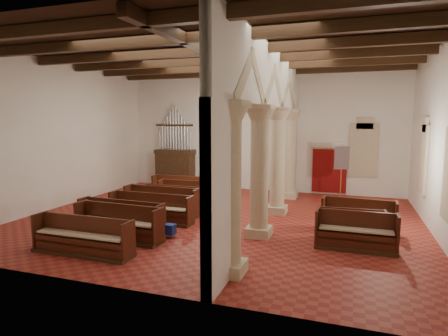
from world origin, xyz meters
TOP-DOWN VIEW (x-y plane):
  - floor at (0.00, 0.00)m, footprint 14.00×14.00m
  - ceiling at (0.00, 0.00)m, footprint 14.00×14.00m
  - wall_back at (0.00, 6.00)m, footprint 14.00×0.02m
  - wall_front at (0.00, -6.00)m, footprint 14.00×0.02m
  - wall_left at (-7.00, 0.00)m, footprint 0.02×12.00m
  - wall_right at (7.00, 0.00)m, footprint 0.02×12.00m
  - ceiling_beams at (0.00, 0.00)m, footprint 13.80×11.80m
  - arcade at (1.80, 0.00)m, footprint 0.90×11.90m
  - window_right_b at (6.98, 2.50)m, footprint 0.03×1.00m
  - window_back at (5.00, 5.98)m, footprint 1.00×0.03m
  - pipe_organ at (-4.50, 5.50)m, footprint 2.10×0.85m
  - lectern at (-1.50, 5.49)m, footprint 0.56×0.57m
  - dossal_curtain at (3.50, 5.92)m, footprint 1.80×0.07m
  - processional_banner at (4.09, 3.61)m, footprint 0.60×0.77m
  - hymnal_box_a at (-1.57, -4.46)m, footprint 0.34×0.29m
  - hymnal_box_b at (-0.78, -2.51)m, footprint 0.34×0.29m
  - hymnal_box_c at (0.27, -0.52)m, footprint 0.36×0.33m
  - tube_heater_a at (-2.04, -4.50)m, footprint 1.03×0.44m
  - tube_heater_b at (-1.33, -2.76)m, footprint 0.82×0.40m
  - nave_pew_0 at (-2.38, -4.54)m, footprint 2.96×0.69m
  - nave_pew_1 at (-2.16, -3.19)m, footprint 2.89×0.85m
  - nave_pew_2 at (-2.64, -2.36)m, footprint 3.09×0.78m
  - nave_pew_3 at (-2.24, -1.12)m, footprint 3.15×0.71m
  - nave_pew_4 at (-2.33, -0.14)m, footprint 2.98×0.77m
  - nave_pew_5 at (-2.19, 0.76)m, footprint 2.93×0.66m
  - nave_pew_6 at (-2.07, 1.73)m, footprint 2.60×0.76m
  - nave_pew_7 at (-2.53, 2.67)m, footprint 3.30×0.78m
  - aisle_pew_0 at (4.66, -1.77)m, footprint 2.21×0.72m
  - aisle_pew_1 at (4.53, -1.09)m, footprint 2.01×0.76m
  - aisle_pew_2 at (4.75, -0.19)m, footprint 2.31×0.88m

SIDE VIEW (x-z plane):
  - floor at x=0.00m, z-range 0.00..0.00m
  - tube_heater_a at x=-2.04m, z-range 0.11..0.21m
  - tube_heater_b at x=-1.33m, z-range 0.12..0.20m
  - hymnal_box_c at x=0.27m, z-range 0.10..0.40m
  - hymnal_box_a at x=-1.57m, z-range 0.10..0.42m
  - hymnal_box_b at x=-0.78m, z-range 0.10..0.42m
  - nave_pew_5 at x=-2.19m, z-range -0.16..0.80m
  - nave_pew_2 at x=-2.64m, z-range -0.17..0.83m
  - aisle_pew_1 at x=4.53m, z-range -0.16..0.82m
  - nave_pew_3 at x=-2.24m, z-range -0.17..0.84m
  - nave_pew_0 at x=-2.38m, z-range -0.17..0.85m
  - nave_pew_6 at x=-2.07m, z-range -0.17..0.85m
  - nave_pew_7 at x=-2.53m, z-range -0.18..0.88m
  - nave_pew_1 at x=-2.16m, z-range -0.18..0.90m
  - nave_pew_4 at x=-2.33m, z-range -0.18..0.90m
  - aisle_pew_0 at x=4.66m, z-range -0.18..0.90m
  - aisle_pew_2 at x=4.75m, z-range -0.18..0.93m
  - lectern at x=-1.50m, z-range -0.11..1.21m
  - processional_banner at x=4.09m, z-range -0.52..2.20m
  - dossal_curtain at x=3.50m, z-range 0.08..2.25m
  - pipe_organ at x=-4.50m, z-range -0.83..3.57m
  - window_right_b at x=6.98m, z-range 1.10..3.30m
  - window_back at x=5.00m, z-range 1.10..3.30m
  - wall_back at x=0.00m, z-range 0.00..6.00m
  - wall_front at x=0.00m, z-range 0.00..6.00m
  - wall_left at x=-7.00m, z-range 0.00..6.00m
  - wall_right at x=7.00m, z-range 0.00..6.00m
  - arcade at x=1.80m, z-range 0.56..6.56m
  - ceiling_beams at x=0.00m, z-range 5.67..5.97m
  - ceiling at x=0.00m, z-range 6.00..6.00m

